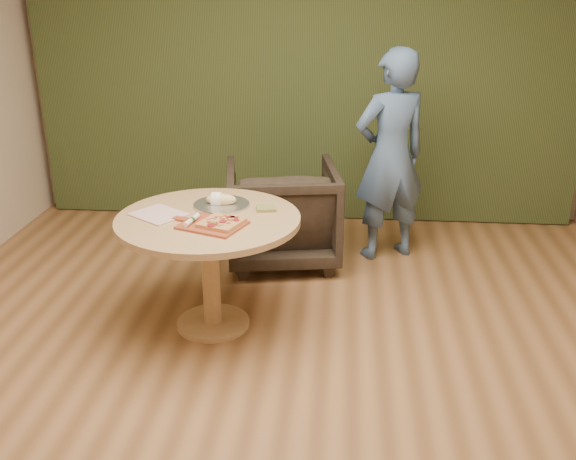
% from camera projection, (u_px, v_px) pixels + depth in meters
% --- Properties ---
extents(room_shell, '(5.04, 6.04, 2.84)m').
position_uv_depth(room_shell, '(266.00, 147.00, 2.86)').
color(room_shell, olive).
rests_on(room_shell, ground).
extents(curtain, '(4.80, 0.14, 2.78)m').
position_uv_depth(curtain, '(306.00, 63.00, 5.55)').
color(curtain, '#2A3618').
rests_on(curtain, ground).
extents(pedestal_table, '(1.13, 1.13, 0.75)m').
position_uv_depth(pedestal_table, '(209.00, 238.00, 3.94)').
color(pedestal_table, tan).
rests_on(pedestal_table, ground).
extents(pizza_paddle, '(0.47, 0.39, 0.01)m').
position_uv_depth(pizza_paddle, '(211.00, 225.00, 3.74)').
color(pizza_paddle, '#9A4227').
rests_on(pizza_paddle, pedestal_table).
extents(flatbread_pizza, '(0.28, 0.28, 0.04)m').
position_uv_depth(flatbread_pizza, '(222.00, 223.00, 3.72)').
color(flatbread_pizza, '#BE894A').
rests_on(flatbread_pizza, pizza_paddle).
extents(cutlery_roll, '(0.07, 0.20, 0.03)m').
position_uv_depth(cutlery_roll, '(192.00, 220.00, 3.75)').
color(cutlery_roll, '#EDE5CC').
rests_on(cutlery_roll, pizza_paddle).
extents(newspaper, '(0.39, 0.38, 0.01)m').
position_uv_depth(newspaper, '(159.00, 215.00, 3.91)').
color(newspaper, white).
rests_on(newspaper, pedestal_table).
extents(serving_tray, '(0.36, 0.36, 0.02)m').
position_uv_depth(serving_tray, '(222.00, 205.00, 4.07)').
color(serving_tray, silver).
rests_on(serving_tray, pedestal_table).
extents(bread_roll, '(0.19, 0.09, 0.09)m').
position_uv_depth(bread_roll, '(220.00, 199.00, 4.05)').
color(bread_roll, beige).
rests_on(bread_roll, serving_tray).
extents(green_packet, '(0.14, 0.12, 0.02)m').
position_uv_depth(green_packet, '(266.00, 208.00, 3.99)').
color(green_packet, brown).
rests_on(green_packet, pedestal_table).
extents(armchair, '(0.95, 0.91, 0.86)m').
position_uv_depth(armchair, '(282.00, 209.00, 4.96)').
color(armchair, black).
rests_on(armchair, ground).
extents(person_standing, '(0.71, 0.61, 1.64)m').
position_uv_depth(person_standing, '(390.00, 157.00, 4.91)').
color(person_standing, '#435F83').
rests_on(person_standing, ground).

